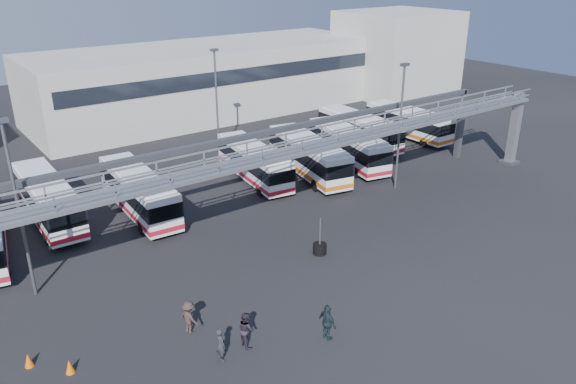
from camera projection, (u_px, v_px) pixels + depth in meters
ground at (342, 266)px, 34.56m from camera, size 140.00×140.00×0.00m
gantry at (286, 157)px, 36.79m from camera, size 51.40×5.15×7.10m
warehouse at (209, 79)px, 67.80m from camera, size 42.00×14.00×8.00m
building_right at (397, 53)px, 76.99m from camera, size 14.00×12.00×11.00m
light_pole_left at (17, 201)px, 29.53m from camera, size 0.70×0.35×10.21m
light_pole_mid at (400, 121)px, 44.11m from camera, size 0.70×0.35×10.21m
light_pole_back at (217, 99)px, 50.87m from camera, size 0.70×0.35×10.21m
bus_2 at (47, 198)px, 39.81m from camera, size 2.74×10.89×3.29m
bus_3 at (139, 191)px, 41.03m from camera, size 3.09×10.87×3.27m
bus_5 at (254, 161)px, 47.24m from camera, size 3.73×10.47×3.11m
bus_6 at (308, 155)px, 48.37m from camera, size 4.67×11.33×3.35m
bus_7 at (348, 145)px, 51.08m from camera, size 4.64×11.05×3.27m
bus_8 at (359, 129)px, 56.04m from camera, size 3.06×10.73×3.22m
bus_9 at (408, 122)px, 58.70m from camera, size 2.45×10.28×3.12m
pedestrian_a at (221, 345)px, 26.22m from camera, size 0.42×0.64×1.74m
pedestrian_b at (246, 329)px, 27.20m from camera, size 0.76×0.95×1.86m
pedestrian_c at (189, 317)px, 28.12m from camera, size 1.00×1.32×1.82m
pedestrian_d at (328, 323)px, 27.61m from camera, size 0.53×1.16×1.93m
cone_left at (29, 360)px, 25.99m from camera, size 0.45×0.45×0.69m
cone_right at (70, 366)px, 25.59m from camera, size 0.57×0.57×0.69m
tire_stack at (320, 248)px, 35.89m from camera, size 0.89×0.89×2.54m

